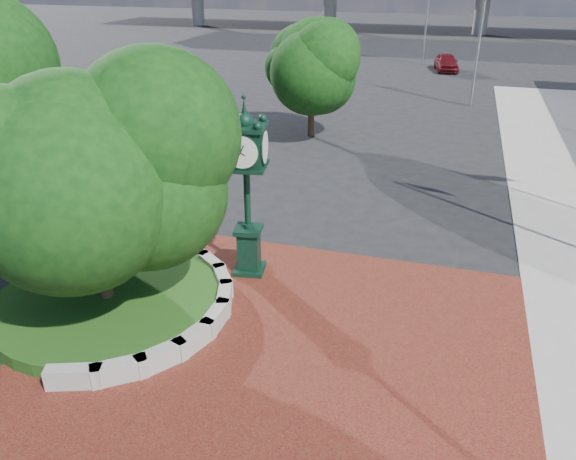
# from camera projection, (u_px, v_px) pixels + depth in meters

# --- Properties ---
(ground) EXTENTS (200.00, 200.00, 0.00)m
(ground) POSITION_uv_depth(u_px,v_px,m) (282.00, 340.00, 14.19)
(ground) COLOR black
(ground) RESTS_ON ground
(plaza) EXTENTS (12.00, 12.00, 0.04)m
(plaza) POSITION_uv_depth(u_px,v_px,m) (269.00, 364.00, 13.31)
(plaza) COLOR maroon
(plaza) RESTS_ON ground
(planter_wall) EXTENTS (2.96, 6.77, 0.54)m
(planter_wall) POSITION_uv_depth(u_px,v_px,m) (184.00, 313.00, 14.78)
(planter_wall) COLOR #9E9B93
(planter_wall) RESTS_ON ground
(grass_bed) EXTENTS (6.10, 6.10, 0.40)m
(grass_bed) POSITION_uv_depth(u_px,v_px,m) (108.00, 302.00, 15.41)
(grass_bed) COLOR #144513
(grass_bed) RESTS_ON ground
(tree_planter) EXTENTS (5.20, 5.20, 6.33)m
(tree_planter) POSITION_uv_depth(u_px,v_px,m) (89.00, 181.00, 13.88)
(tree_planter) COLOR #38281C
(tree_planter) RESTS_ON ground
(tree_street) EXTENTS (4.40, 4.40, 5.45)m
(tree_street) POSITION_uv_depth(u_px,v_px,m) (312.00, 76.00, 29.36)
(tree_street) COLOR #38281C
(tree_street) RESTS_ON ground
(post_clock) EXTENTS (1.26, 1.26, 5.36)m
(post_clock) POSITION_uv_depth(u_px,v_px,m) (247.00, 182.00, 16.02)
(post_clock) COLOR black
(post_clock) RESTS_ON ground
(parked_car) EXTENTS (2.47, 4.53, 1.46)m
(parked_car) POSITION_uv_depth(u_px,v_px,m) (446.00, 62.00, 48.65)
(parked_car) COLOR #570C13
(parked_car) RESTS_ON ground
(street_lamp_near) EXTENTS (2.03, 0.81, 9.32)m
(street_lamp_near) POSITION_uv_depth(u_px,v_px,m) (486.00, 18.00, 34.55)
(street_lamp_near) COLOR slate
(street_lamp_near) RESTS_ON ground
(street_lamp_far) EXTENTS (2.05, 0.81, 9.37)m
(street_lamp_far) POSITION_uv_depth(u_px,v_px,m) (431.00, 1.00, 49.08)
(street_lamp_far) COLOR slate
(street_lamp_far) RESTS_ON ground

